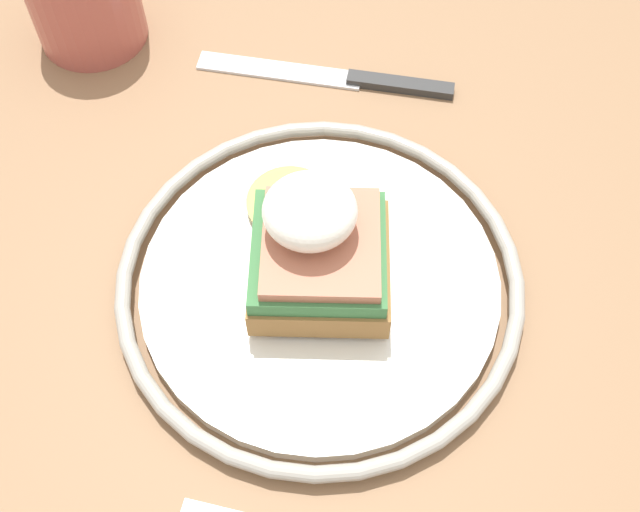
# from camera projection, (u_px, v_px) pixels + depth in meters

# --- Properties ---
(dining_table) EXTENTS (1.02, 0.72, 0.76)m
(dining_table) POSITION_uv_depth(u_px,v_px,m) (312.00, 366.00, 0.62)
(dining_table) COLOR #846042
(dining_table) RESTS_ON ground_plane
(plate) EXTENTS (0.26, 0.26, 0.02)m
(plate) POSITION_uv_depth(u_px,v_px,m) (320.00, 278.00, 0.51)
(plate) COLOR silver
(plate) RESTS_ON dining_table
(sandwich) EXTENTS (0.12, 0.09, 0.08)m
(sandwich) POSITION_uv_depth(u_px,v_px,m) (317.00, 244.00, 0.48)
(sandwich) COLOR olive
(sandwich) RESTS_ON plate
(knife) EXTENTS (0.05, 0.20, 0.01)m
(knife) POSITION_uv_depth(u_px,v_px,m) (346.00, 78.00, 0.61)
(knife) COLOR #2D2D2D
(knife) RESTS_ON dining_table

